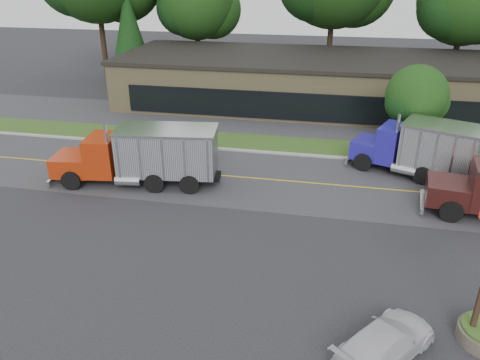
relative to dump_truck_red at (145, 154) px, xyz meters
The scene contains 14 objects.
ground 9.19m from the dump_truck_red, 52.44° to the right, with size 140.00×140.00×0.00m, color #38383E.
road 6.07m from the dump_truck_red, 18.69° to the left, with size 60.00×8.00×0.02m, color #4A4A4F.
center_line 6.07m from the dump_truck_red, 18.69° to the left, with size 60.00×0.12×0.01m, color gold.
curb 8.37m from the dump_truck_red, 47.81° to the left, with size 60.00×0.30×0.12m, color #9E9E99.
grass_verge 9.76m from the dump_truck_red, 55.05° to the left, with size 60.00×3.40×0.03m, color #36571D.
far_parking 14.10m from the dump_truck_red, 66.87° to the left, with size 60.00×7.00×0.02m, color #4A4A4F.
strip_mall 20.29m from the dump_truck_red, 68.33° to the left, with size 32.00×12.00×4.00m, color #98875D.
tree_far_b 27.95m from the dump_truck_red, 99.23° to the left, with size 8.52×8.02×12.16m.
tree_far_d 34.44m from the dump_truck_red, 50.21° to the left, with size 9.27×8.72×13.22m.
evergreen_left 25.41m from the dump_truck_red, 114.69° to the left, with size 4.31×4.31×9.80m.
tree_verge 17.56m from the dump_truck_red, 26.95° to the left, with size 4.17×3.93×5.95m.
dump_truck_red is the anchor object (origin of this frame).
dump_truck_blue 16.21m from the dump_truck_red, 15.21° to the left, with size 7.56×4.97×3.36m.
rally_car 16.72m from the dump_truck_red, 41.32° to the right, with size 1.70×4.19×1.22m, color silver.
Camera 1 is at (4.68, -16.05, 11.75)m, focal length 35.00 mm.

